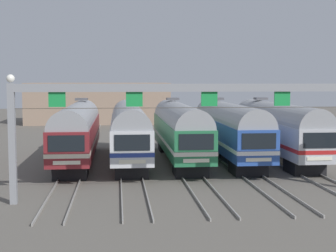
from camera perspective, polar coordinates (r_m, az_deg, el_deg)
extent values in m
plane|color=#5B564F|center=(41.89, 1.28, -3.97)|extent=(160.00, 160.00, 0.00)
cube|color=gray|center=(58.55, -9.54, -1.34)|extent=(0.07, 70.00, 0.15)
cube|color=gray|center=(58.47, -8.14, -1.33)|extent=(0.07, 70.00, 0.15)
cube|color=gray|center=(58.42, -5.49, -1.31)|extent=(0.07, 70.00, 0.15)
cube|color=gray|center=(58.44, -4.08, -1.30)|extent=(0.07, 70.00, 0.15)
cube|color=gray|center=(58.58, -1.45, -1.27)|extent=(0.07, 70.00, 0.15)
cube|color=gray|center=(58.70, -0.05, -1.25)|extent=(0.07, 70.00, 0.15)
cube|color=gray|center=(59.03, 2.56, -1.22)|extent=(0.07, 70.00, 0.15)
cube|color=gray|center=(59.25, 3.93, -1.21)|extent=(0.07, 70.00, 0.15)
cube|color=gray|center=(59.76, 6.48, -1.17)|extent=(0.07, 70.00, 0.15)
cube|color=gray|center=(60.08, 7.82, -1.15)|extent=(0.07, 70.00, 0.15)
cube|color=maroon|center=(41.41, -10.14, -1.05)|extent=(2.85, 18.00, 2.35)
cube|color=beige|center=(41.45, -10.13, -1.53)|extent=(2.88, 18.02, 0.28)
cylinder|color=gray|center=(41.30, -10.17, 0.57)|extent=(2.74, 17.64, 2.74)
cube|color=black|center=(32.43, -11.37, -1.94)|extent=(2.28, 0.06, 1.03)
cube|color=silver|center=(32.60, -11.33, -4.08)|extent=(1.71, 0.05, 0.24)
cube|color=black|center=(35.43, -10.88, -4.88)|extent=(2.28, 2.60, 1.05)
cube|color=black|center=(47.85, -9.53, -2.25)|extent=(2.28, 2.60, 1.05)
cube|color=#4C4C51|center=(46.23, -9.72, 2.99)|extent=(1.10, 1.10, 0.20)
cube|color=silver|center=(41.30, -4.42, -1.00)|extent=(2.85, 18.00, 2.35)
cube|color=navy|center=(41.33, -4.41, -1.48)|extent=(2.88, 18.02, 0.28)
cylinder|color=gray|center=(41.19, -4.43, 0.63)|extent=(2.74, 17.64, 2.74)
cube|color=black|center=(32.28, -4.05, -1.89)|extent=(2.28, 0.06, 1.03)
cube|color=silver|center=(32.46, -4.04, -4.03)|extent=(1.71, 0.05, 0.24)
cube|color=black|center=(35.30, -4.16, -4.84)|extent=(2.28, 2.60, 1.05)
cube|color=black|center=(47.75, -4.58, -2.21)|extent=(2.28, 2.60, 1.05)
cube|color=#236B42|center=(41.59, 1.28, -0.94)|extent=(2.85, 18.00, 2.35)
cube|color=silver|center=(41.63, 1.28, -1.42)|extent=(2.88, 18.02, 0.28)
cylinder|color=gray|center=(41.48, 1.29, 0.68)|extent=(2.74, 17.64, 2.74)
cube|color=black|center=(32.66, 3.22, -1.80)|extent=(2.28, 0.06, 1.03)
cube|color=silver|center=(32.84, 3.20, -3.92)|extent=(1.71, 0.05, 0.24)
cube|color=black|center=(35.64, 2.52, -4.73)|extent=(2.28, 2.60, 1.05)
cube|color=black|center=(48.01, 0.36, -2.16)|extent=(2.28, 2.60, 1.05)
cube|color=#4C4C51|center=(46.39, 0.53, 3.07)|extent=(1.10, 1.10, 0.20)
cube|color=#284C9E|center=(42.29, 6.85, -0.87)|extent=(2.85, 18.00, 2.35)
cube|color=white|center=(42.33, 6.84, -1.35)|extent=(2.88, 18.02, 0.28)
cylinder|color=gray|center=(42.19, 6.86, 0.71)|extent=(2.74, 17.64, 2.74)
cube|color=black|center=(33.55, 10.21, -1.69)|extent=(2.28, 0.06, 1.03)
cube|color=silver|center=(33.72, 10.17, -3.75)|extent=(1.71, 0.05, 0.24)
cube|color=black|center=(36.46, 8.98, -4.57)|extent=(2.28, 2.60, 1.05)
cube|color=black|center=(48.62, 5.21, -2.09)|extent=(2.28, 2.60, 1.05)
cube|color=#4C4C51|center=(47.02, 5.55, 3.07)|extent=(1.10, 1.10, 0.20)
cube|color=#B2B5BA|center=(43.38, 12.18, -0.80)|extent=(2.85, 18.00, 2.35)
cube|color=#B21E1E|center=(43.42, 12.17, -1.26)|extent=(2.88, 18.02, 0.28)
cylinder|color=gray|center=(43.27, 12.21, 0.75)|extent=(2.74, 17.64, 2.74)
cube|color=black|center=(34.91, 16.74, -1.56)|extent=(2.28, 0.06, 1.03)
cube|color=silver|center=(35.07, 16.69, -3.54)|extent=(1.71, 0.05, 0.24)
cube|color=black|center=(37.71, 15.08, -4.36)|extent=(2.28, 2.60, 1.05)
cube|color=black|center=(49.56, 9.91, -2.00)|extent=(2.28, 2.60, 1.05)
cube|color=#4C4C51|center=(48.00, 10.40, 3.06)|extent=(1.10, 1.10, 0.20)
cube|color=gray|center=(28.32, -17.12, -1.97)|extent=(0.36, 0.36, 6.50)
cube|color=gray|center=(28.01, 4.68, 4.32)|extent=(21.33, 0.32, 0.44)
cube|color=#198C3F|center=(27.75, -12.38, 2.93)|extent=(0.90, 0.08, 0.80)
cube|color=#198C3F|center=(27.58, -3.82, 3.03)|extent=(0.90, 0.08, 0.80)
cube|color=#198C3F|center=(28.02, 4.67, 3.06)|extent=(0.90, 0.08, 0.80)
cube|color=#198C3F|center=(29.05, 12.72, 3.02)|extent=(0.90, 0.08, 0.80)
sphere|color=white|center=(28.11, -17.31, 5.13)|extent=(0.44, 0.44, 0.44)
cylinder|color=#3F382D|center=(28.05, 4.66, 2.08)|extent=(21.33, 0.03, 0.03)
cube|color=gray|center=(80.27, -7.79, 2.61)|extent=(21.71, 10.00, 6.23)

